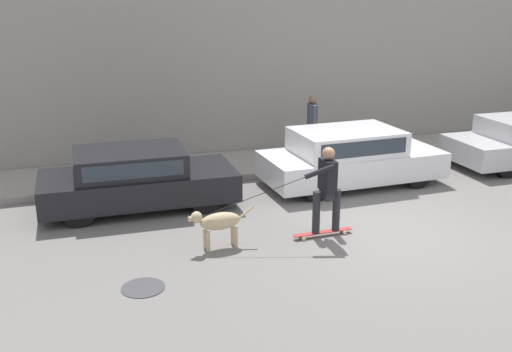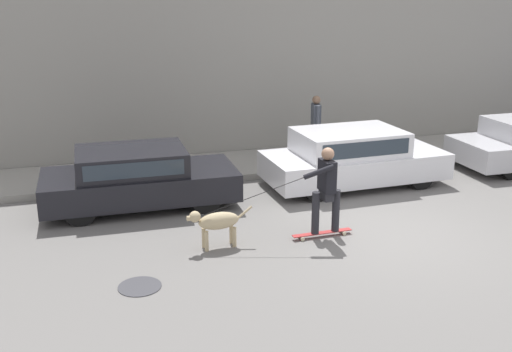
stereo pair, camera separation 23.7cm
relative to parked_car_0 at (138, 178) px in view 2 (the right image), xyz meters
The scene contains 9 objects.
ground_plane 5.06m from the parked_car_0, 34.86° to the right, with size 36.00×36.00×0.00m, color slate.
back_wall 5.61m from the parked_car_0, 39.02° to the left, with size 32.00×0.30×4.88m.
sidewalk_curb 4.64m from the parked_car_0, 26.80° to the left, with size 30.00×2.17×0.15m.
parked_car_0 is the anchor object (origin of this frame).
parked_car_1 4.86m from the parked_car_0, ahead, with size 4.15×1.90×1.29m.
dog 2.73m from the parked_car_0, 67.40° to the right, with size 1.19×0.35×0.73m.
skateboarder 4.02m from the parked_car_0, 40.86° to the right, with size 2.90×0.57×1.67m.
pedestrian_with_bag 4.99m from the parked_car_0, 20.41° to the left, with size 0.26×0.66×1.64m.
manhole_cover 3.66m from the parked_car_0, 96.71° to the right, with size 0.66×0.66×0.01m.
Camera 2 is at (-5.28, -9.03, 4.32)m, focal length 42.00 mm.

